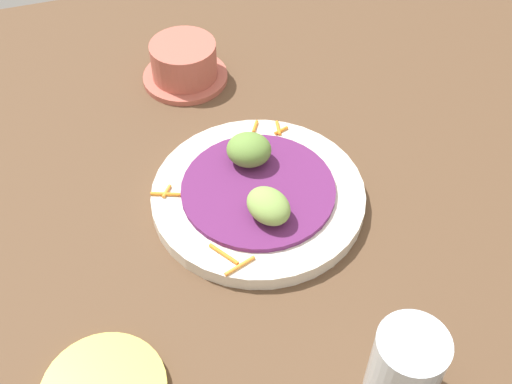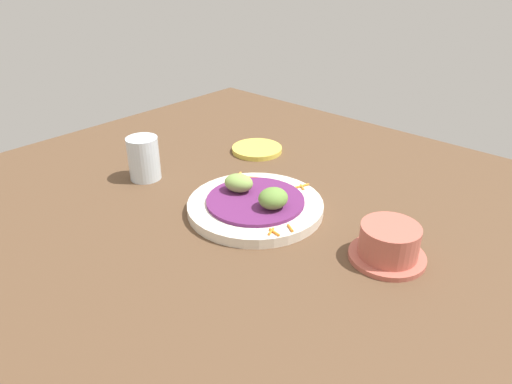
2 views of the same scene
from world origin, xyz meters
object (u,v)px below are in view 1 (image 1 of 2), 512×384
(guac_scoop_left, at_px, (249,150))
(water_glass, at_px, (405,368))
(main_plate, at_px, (258,196))
(guac_scoop_center, at_px, (268,206))
(terracotta_bowl, at_px, (184,64))

(guac_scoop_left, height_order, water_glass, water_glass)
(main_plate, xyz_separation_m, water_glass, (-0.25, -0.05, 0.03))
(main_plate, xyz_separation_m, guac_scoop_left, (0.04, -0.00, 0.03))
(guac_scoop_center, bearing_deg, water_glass, -165.88)
(water_glass, bearing_deg, guac_scoop_left, 9.22)
(main_plate, height_order, guac_scoop_center, guac_scoop_center)
(guac_scoop_center, height_order, terracotta_bowl, same)
(terracotta_bowl, bearing_deg, guac_scoop_left, -171.65)
(terracotta_bowl, xyz_separation_m, water_glass, (-0.49, -0.08, 0.02))
(guac_scoop_left, xyz_separation_m, terracotta_bowl, (0.20, 0.03, -0.02))
(main_plate, distance_m, guac_scoop_center, 0.05)
(guac_scoop_left, relative_size, guac_scoop_center, 0.97)
(main_plate, relative_size, guac_scoop_left, 4.69)
(terracotta_bowl, bearing_deg, main_plate, -173.68)
(main_plate, height_order, water_glass, water_glass)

